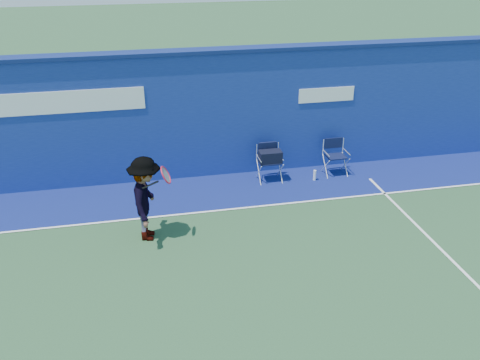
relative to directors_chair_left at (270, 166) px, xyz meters
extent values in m
plane|color=#284B2C|center=(-2.07, -4.46, -0.39)|extent=(80.00, 80.00, 0.00)
cube|color=navy|center=(-2.07, 0.74, 1.11)|extent=(24.00, 0.40, 3.00)
cube|color=navy|center=(-2.07, 0.74, 2.65)|extent=(24.00, 0.50, 0.08)
cube|color=white|center=(-5.07, 0.53, 1.71)|extent=(4.50, 0.02, 0.50)
cube|color=white|center=(1.53, 0.53, 1.51)|extent=(1.40, 0.02, 0.35)
cube|color=navy|center=(-2.07, -0.36, -0.38)|extent=(24.00, 1.80, 0.01)
cube|color=white|center=(-2.07, -1.26, -0.37)|extent=(24.00, 0.06, 0.01)
cube|color=#0E1334|center=(0.00, -0.01, 0.10)|extent=(0.47, 0.40, 0.03)
cube|color=silver|center=(0.00, 0.23, 0.30)|extent=(0.54, 0.02, 0.39)
cube|color=#0E1334|center=(0.00, 0.23, 0.37)|extent=(0.47, 0.03, 0.27)
cube|color=black|center=(0.00, -0.04, 0.25)|extent=(0.54, 0.31, 0.29)
cube|color=#0E1334|center=(0.00, 0.23, 0.41)|extent=(0.39, 0.06, 0.21)
cube|color=#0E1334|center=(1.69, 0.00, 0.09)|extent=(0.46, 0.39, 0.03)
cube|color=silver|center=(1.69, 0.23, 0.28)|extent=(0.52, 0.02, 0.38)
cube|color=#0E1334|center=(1.69, 0.23, 0.36)|extent=(0.46, 0.02, 0.27)
cylinder|color=white|center=(1.07, -0.24, -0.25)|extent=(0.07, 0.07, 0.27)
imported|color=#EA4738|center=(-2.99, -2.01, 0.47)|extent=(0.80, 1.19, 1.71)
torus|color=red|center=(-2.59, -2.13, 0.99)|extent=(0.25, 0.40, 0.35)
cylinder|color=gray|center=(-2.59, -2.13, 0.99)|extent=(0.19, 0.33, 0.28)
cylinder|color=black|center=(-2.89, -2.19, 0.85)|extent=(0.32, 0.10, 0.18)
camera|label=1|loc=(-2.98, -10.77, 5.05)|focal=38.00mm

